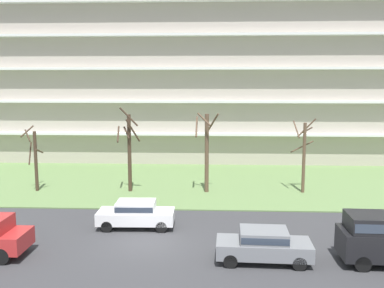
% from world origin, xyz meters
% --- Properties ---
extents(ground, '(160.00, 160.00, 0.00)m').
position_xyz_m(ground, '(0.00, 0.00, 0.00)').
color(ground, '#38383A').
extents(grass_lawn_strip, '(80.00, 16.00, 0.08)m').
position_xyz_m(grass_lawn_strip, '(0.00, 14.00, 0.04)').
color(grass_lawn_strip, '#66844C').
rests_on(grass_lawn_strip, ground).
extents(apartment_building, '(48.85, 12.74, 19.67)m').
position_xyz_m(apartment_building, '(0.00, 27.89, 9.84)').
color(apartment_building, '#B2A899').
rests_on(apartment_building, ground).
extents(tree_far_left, '(1.46, 1.70, 5.09)m').
position_xyz_m(tree_far_left, '(-10.28, 10.45, 2.65)').
color(tree_far_left, '#423023').
rests_on(tree_far_left, ground).
extents(tree_left, '(1.89, 1.71, 6.61)m').
position_xyz_m(tree_left, '(-2.99, 10.65, 3.38)').
color(tree_left, '#423023').
rests_on(tree_left, ground).
extents(tree_center, '(1.78, 1.74, 6.20)m').
position_xyz_m(tree_center, '(2.92, 10.74, 3.38)').
color(tree_center, brown).
rests_on(tree_center, ground).
extents(tree_right, '(1.81, 1.73, 5.74)m').
position_xyz_m(tree_right, '(10.29, 11.00, 3.07)').
color(tree_right, brown).
rests_on(tree_right, ground).
extents(sedan_gray_near_left, '(4.47, 1.97, 1.57)m').
position_xyz_m(sedan_gray_near_left, '(5.79, -2.00, 0.87)').
color(sedan_gray_near_left, slate).
rests_on(sedan_gray_near_left, ground).
extents(sedan_white_center_right, '(4.44, 1.91, 1.57)m').
position_xyz_m(sedan_white_center_right, '(-1.03, 2.50, 0.87)').
color(sedan_white_center_right, white).
rests_on(sedan_white_center_right, ground).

